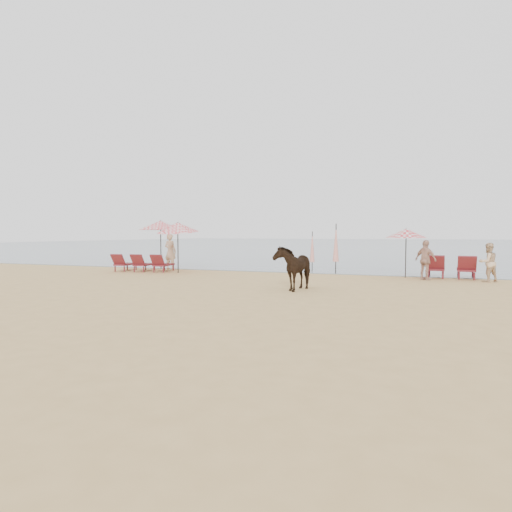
% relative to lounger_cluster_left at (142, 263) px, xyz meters
% --- Properties ---
extents(ground, '(120.00, 120.00, 0.00)m').
position_rel_lounger_cluster_left_xyz_m(ground, '(7.49, -8.15, -0.43)').
color(ground, tan).
rests_on(ground, ground).
extents(sea, '(160.00, 140.00, 0.06)m').
position_rel_lounger_cluster_left_xyz_m(sea, '(7.49, 71.85, -0.43)').
color(sea, '#51606B').
rests_on(sea, ground).
extents(lounger_cluster_left, '(3.03, 2.02, 0.62)m').
position_rel_lounger_cluster_left_xyz_m(lounger_cluster_left, '(0.00, 0.00, 0.00)').
color(lounger_cluster_left, maroon).
rests_on(lounger_cluster_left, ground).
extents(lounger_cluster_right, '(2.08, 2.01, 0.70)m').
position_rel_lounger_cluster_left_xyz_m(lounger_cluster_right, '(14.86, 1.76, 0.05)').
color(lounger_cluster_right, maroon).
rests_on(lounger_cluster_right, ground).
extents(umbrella_open_left_a, '(2.39, 2.39, 2.72)m').
position_rel_lounger_cluster_left_xyz_m(umbrella_open_left_a, '(-0.07, 1.86, 2.01)').
color(umbrella_open_left_a, black).
rests_on(umbrella_open_left_a, ground).
extents(umbrella_open_left_b, '(2.08, 2.12, 2.65)m').
position_rel_lounger_cluster_left_xyz_m(umbrella_open_left_b, '(2.14, -0.03, 1.86)').
color(umbrella_open_left_b, black).
rests_on(umbrella_open_left_b, ground).
extents(umbrella_open_right, '(1.81, 1.81, 2.21)m').
position_rel_lounger_cluster_left_xyz_m(umbrella_open_right, '(12.97, 1.43, 1.55)').
color(umbrella_open_right, black).
rests_on(umbrella_open_right, ground).
extents(umbrella_closed_left, '(0.25, 0.25, 2.09)m').
position_rel_lounger_cluster_left_xyz_m(umbrella_closed_left, '(8.39, 2.82, 0.85)').
color(umbrella_closed_left, black).
rests_on(umbrella_closed_left, ground).
extents(umbrella_closed_right, '(0.30, 0.30, 2.47)m').
position_rel_lounger_cluster_left_xyz_m(umbrella_closed_right, '(9.71, 2.21, 1.08)').
color(umbrella_closed_right, black).
rests_on(umbrella_closed_right, ground).
extents(cow, '(1.10, 1.95, 1.56)m').
position_rel_lounger_cluster_left_xyz_m(cow, '(9.34, -4.31, 0.35)').
color(cow, black).
rests_on(cow, ground).
extents(beachgoer_left, '(0.77, 0.56, 1.98)m').
position_rel_lounger_cluster_left_xyz_m(beachgoer_left, '(0.63, 1.72, 0.56)').
color(beachgoer_left, tan).
rests_on(beachgoer_left, ground).
extents(beachgoer_right_a, '(0.97, 0.90, 1.60)m').
position_rel_lounger_cluster_left_xyz_m(beachgoer_right_a, '(16.17, 0.81, 0.37)').
color(beachgoer_right_a, tan).
rests_on(beachgoer_right_a, ground).
extents(beachgoer_right_b, '(1.05, 0.95, 1.72)m').
position_rel_lounger_cluster_left_xyz_m(beachgoer_right_b, '(13.79, 0.70, 0.42)').
color(beachgoer_right_b, tan).
rests_on(beachgoer_right_b, ground).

